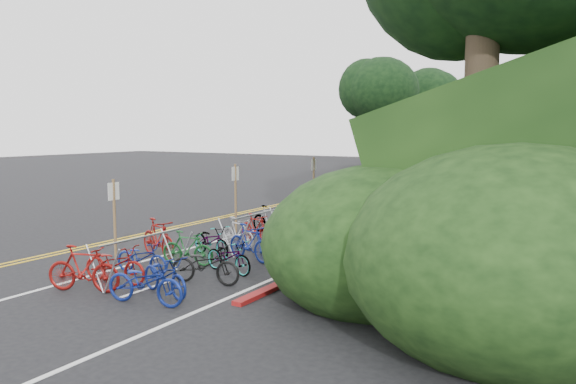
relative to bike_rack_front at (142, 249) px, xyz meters
name	(u,v)px	position (x,y,z in m)	size (l,w,h in m)	color
ground	(119,257)	(-2.55, 1.56, -0.81)	(120.00, 120.00, 0.00)	black
road_markings	(305,214)	(-1.91, 11.66, -0.81)	(7.47, 80.00, 0.01)	gold
red_curb	(430,217)	(3.15, 13.56, -0.76)	(0.25, 28.00, 0.10)	maroon
bike_rack_front	(142,249)	(0.00, 0.00, 0.00)	(1.12, 2.66, 1.13)	#969AA0
bike_racks_rest	(380,192)	(0.45, 14.56, 0.04)	(1.14, 23.00, 1.17)	#969AA0
signpost_near	(114,214)	(-2.33, 1.25, 0.53)	(0.08, 0.40, 2.34)	brown
signposts_rest	(342,176)	(-1.95, 15.56, 0.62)	(0.08, 18.40, 2.50)	brown
bike_front	(158,238)	(-1.52, 2.12, -0.24)	(1.90, 0.54, 1.14)	maroon
bike_valet	(252,237)	(0.48, 4.05, -0.33)	(3.21, 13.84, 1.10)	maroon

